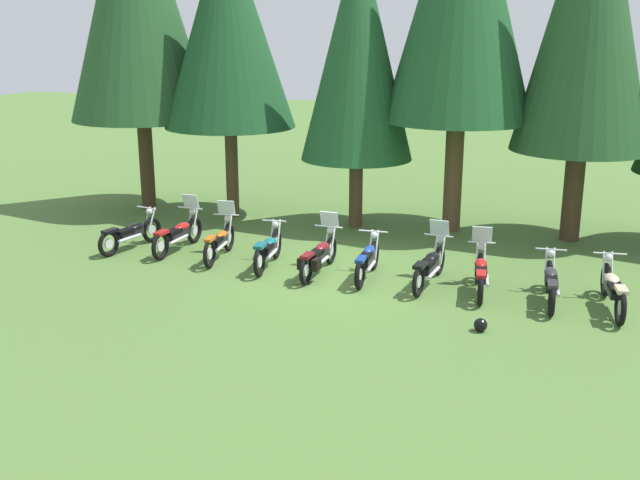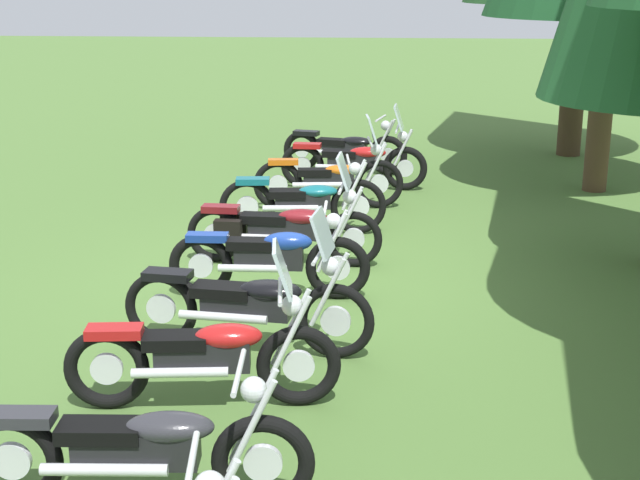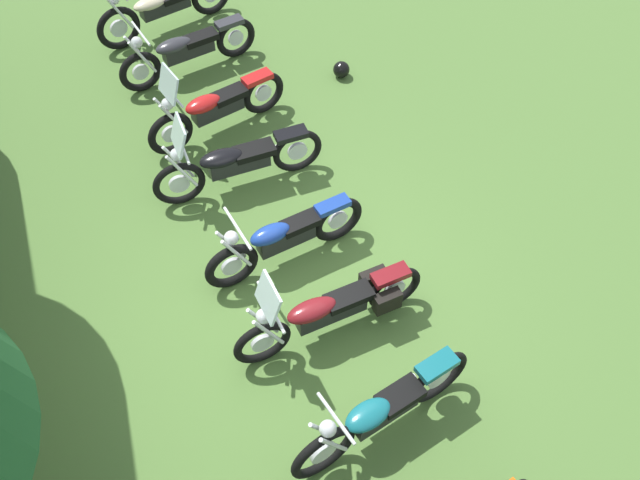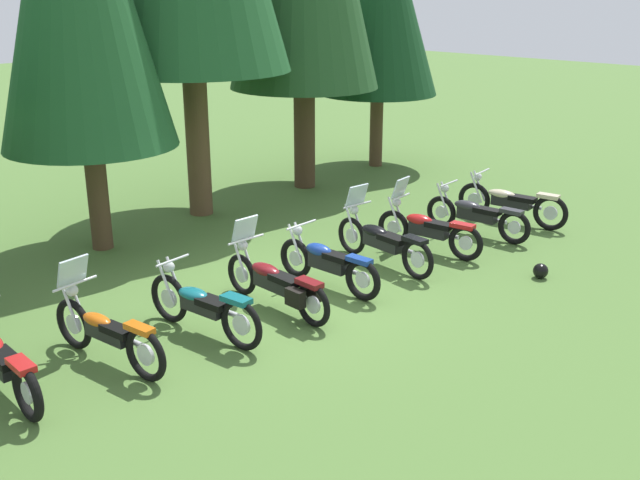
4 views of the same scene
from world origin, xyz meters
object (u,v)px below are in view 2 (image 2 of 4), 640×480
at_px(motorcycle_2, 331,178).
at_px(motorcycle_6, 250,302).
at_px(motorcycle_1, 355,160).
at_px(motorcycle_4, 281,227).
at_px(motorcycle_5, 271,258).
at_px(motorcycle_7, 207,354).
at_px(motorcycle_3, 304,201).
at_px(motorcycle_8, 139,448).
at_px(motorcycle_0, 345,148).

xyz_separation_m(motorcycle_2, motorcycle_6, (5.33, -0.37, 0.02)).
height_order(motorcycle_1, motorcycle_4, motorcycle_1).
relative_size(motorcycle_5, motorcycle_7, 0.98).
relative_size(motorcycle_1, motorcycle_3, 1.07).
relative_size(motorcycle_6, motorcycle_8, 1.02).
distance_m(motorcycle_3, motorcycle_6, 3.93).
xyz_separation_m(motorcycle_1, motorcycle_3, (2.71, -0.57, -0.01)).
distance_m(motorcycle_0, motorcycle_1, 1.28).
bearing_deg(motorcycle_3, motorcycle_0, 79.43).
height_order(motorcycle_2, motorcycle_3, motorcycle_2).
relative_size(motorcycle_0, motorcycle_1, 0.93).
relative_size(motorcycle_3, motorcycle_6, 0.94).
bearing_deg(motorcycle_5, motorcycle_2, 82.94).
distance_m(motorcycle_4, motorcycle_6, 2.61).
relative_size(motorcycle_5, motorcycle_6, 0.92).
bearing_deg(motorcycle_4, motorcycle_0, 87.20).
height_order(motorcycle_6, motorcycle_8, motorcycle_6).
relative_size(motorcycle_2, motorcycle_8, 0.96).
xyz_separation_m(motorcycle_3, motorcycle_8, (6.53, -0.43, -0.02)).
bearing_deg(motorcycle_0, motorcycle_6, -80.24).
relative_size(motorcycle_1, motorcycle_6, 1.01).
distance_m(motorcycle_2, motorcycle_5, 3.91).
distance_m(motorcycle_0, motorcycle_7, 9.05).
relative_size(motorcycle_2, motorcycle_6, 0.94).
distance_m(motorcycle_2, motorcycle_8, 7.96).
relative_size(motorcycle_3, motorcycle_8, 0.97).
bearing_deg(motorcycle_4, motorcycle_7, -89.73).
xyz_separation_m(motorcycle_1, motorcycle_7, (7.78, -0.86, -0.00)).
bearing_deg(motorcycle_0, motorcycle_7, -80.93).
distance_m(motorcycle_4, motorcycle_5, 1.17).
bearing_deg(motorcycle_6, motorcycle_4, 97.10).
xyz_separation_m(motorcycle_2, motorcycle_8, (7.93, -0.69, -0.03)).
bearing_deg(motorcycle_5, motorcycle_8, -96.00).
bearing_deg(motorcycle_7, motorcycle_3, 80.07).
bearing_deg(motorcycle_5, motorcycle_4, 90.00).
bearing_deg(motorcycle_4, motorcycle_3, 86.24).
distance_m(motorcycle_3, motorcycle_7, 5.07).
distance_m(motorcycle_0, motorcycle_3, 3.98).
xyz_separation_m(motorcycle_4, motorcycle_8, (5.22, -0.28, -0.03)).
relative_size(motorcycle_7, motorcycle_8, 0.96).
bearing_deg(motorcycle_1, motorcycle_5, -94.29).
bearing_deg(motorcycle_7, motorcycle_2, 78.42).
bearing_deg(motorcycle_2, motorcycle_3, -107.18).
bearing_deg(motorcycle_0, motorcycle_8, -81.16).
distance_m(motorcycle_5, motorcycle_7, 2.58).
bearing_deg(motorcycle_5, motorcycle_6, -91.47).
bearing_deg(motorcycle_5, motorcycle_1, 80.97).
bearing_deg(motorcycle_8, motorcycle_2, 81.30).
bearing_deg(motorcycle_8, motorcycle_3, 82.55).
height_order(motorcycle_5, motorcycle_8, motorcycle_5).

